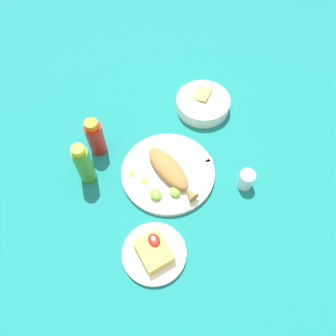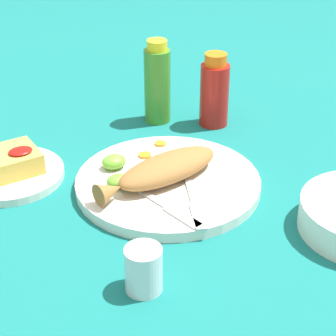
% 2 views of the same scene
% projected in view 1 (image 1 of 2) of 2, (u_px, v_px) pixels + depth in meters
% --- Properties ---
extents(ground_plane, '(4.00, 4.00, 0.00)m').
position_uv_depth(ground_plane, '(168.00, 174.00, 1.09)').
color(ground_plane, '#146B66').
extents(main_plate, '(0.31, 0.31, 0.02)m').
position_uv_depth(main_plate, '(168.00, 173.00, 1.08)').
color(main_plate, silver).
rests_on(main_plate, ground_plane).
extents(fried_fish, '(0.24, 0.09, 0.04)m').
position_uv_depth(fried_fish, '(170.00, 170.00, 1.05)').
color(fried_fish, '#996633').
rests_on(fried_fish, main_plate).
extents(fork_near, '(0.09, 0.17, 0.00)m').
position_uv_depth(fork_near, '(189.00, 161.00, 1.09)').
color(fork_near, silver).
rests_on(fork_near, main_plate).
extents(fork_far, '(0.05, 0.18, 0.00)m').
position_uv_depth(fork_far, '(193.00, 174.00, 1.07)').
color(fork_far, silver).
rests_on(fork_far, main_plate).
extents(carrot_slice_near, '(0.02, 0.02, 0.00)m').
position_uv_depth(carrot_slice_near, '(131.00, 173.00, 1.07)').
color(carrot_slice_near, orange).
rests_on(carrot_slice_near, main_plate).
extents(carrot_slice_mid, '(0.02, 0.02, 0.00)m').
position_uv_depth(carrot_slice_mid, '(144.00, 181.00, 1.05)').
color(carrot_slice_mid, orange).
rests_on(carrot_slice_mid, main_plate).
extents(lime_wedge_main, '(0.04, 0.04, 0.02)m').
position_uv_depth(lime_wedge_main, '(156.00, 194.00, 1.02)').
color(lime_wedge_main, '#6BB233').
rests_on(lime_wedge_main, main_plate).
extents(lime_wedge_side, '(0.04, 0.03, 0.02)m').
position_uv_depth(lime_wedge_side, '(175.00, 192.00, 1.02)').
color(lime_wedge_side, '#6BB233').
rests_on(lime_wedge_side, main_plate).
extents(hot_sauce_bottle_red, '(0.06, 0.06, 0.15)m').
position_uv_depth(hot_sauce_bottle_red, '(95.00, 138.00, 1.08)').
color(hot_sauce_bottle_red, '#B21914').
rests_on(hot_sauce_bottle_red, ground_plane).
extents(hot_sauce_bottle_green, '(0.05, 0.05, 0.17)m').
position_uv_depth(hot_sauce_bottle_green, '(84.00, 164.00, 1.01)').
color(hot_sauce_bottle_green, '#3D8428').
rests_on(hot_sauce_bottle_green, ground_plane).
extents(salt_cup, '(0.05, 0.05, 0.06)m').
position_uv_depth(salt_cup, '(246.00, 180.00, 1.05)').
color(salt_cup, silver).
rests_on(salt_cup, ground_plane).
extents(side_plate_fries, '(0.19, 0.19, 0.01)m').
position_uv_depth(side_plate_fries, '(154.00, 253.00, 0.94)').
color(side_plate_fries, silver).
rests_on(side_plate_fries, ground_plane).
extents(fries_pile, '(0.10, 0.08, 0.04)m').
position_uv_depth(fries_pile, '(154.00, 250.00, 0.92)').
color(fries_pile, gold).
rests_on(fries_pile, side_plate_fries).
extents(guacamole_bowl, '(0.20, 0.20, 0.06)m').
position_uv_depth(guacamole_bowl, '(203.00, 103.00, 1.22)').
color(guacamole_bowl, white).
rests_on(guacamole_bowl, ground_plane).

